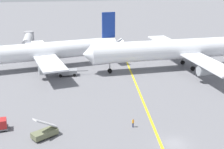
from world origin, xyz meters
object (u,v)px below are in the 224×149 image
(pushback_tug, at_px, (67,71))
(airliner_being_pushed, at_px, (179,49))
(jet_bridge, at_px, (28,39))
(ground_crew_ramp_agent_by_cones, at_px, (133,123))
(gse_stair_truck_yellow, at_px, (45,132))
(airliner_at_gate_left, at_px, (36,52))

(pushback_tug, bearing_deg, airliner_being_pushed, 0.33)
(jet_bridge, bearing_deg, ground_crew_ramp_agent_by_cones, -72.81)
(airliner_being_pushed, bearing_deg, jet_bridge, 142.28)
(gse_stair_truck_yellow, xyz_separation_m, jet_bridge, (-5.27, 69.55, 3.07))
(gse_stair_truck_yellow, bearing_deg, ground_crew_ramp_agent_by_cones, 1.27)
(airliner_being_pushed, xyz_separation_m, gse_stair_truck_yellow, (-40.19, -34.39, -4.84))
(gse_stair_truck_yellow, bearing_deg, airliner_at_gate_left, 92.60)
(pushback_tug, distance_m, jet_bridge, 37.35)
(airliner_being_pushed, distance_m, jet_bridge, 57.50)
(gse_stair_truck_yellow, height_order, jet_bridge, jet_bridge)
(pushback_tug, distance_m, ground_crew_ramp_agent_by_cones, 35.21)
(airliner_being_pushed, height_order, ground_crew_ramp_agent_by_cones, airliner_being_pushed)
(airliner_being_pushed, height_order, gse_stair_truck_yellow, airliner_being_pushed)
(airliner_at_gate_left, height_order, jet_bridge, airliner_at_gate_left)
(airliner_being_pushed, bearing_deg, airliner_at_gate_left, 168.51)
(airliner_being_pushed, xyz_separation_m, pushback_tug, (-33.76, -0.20, -4.63))
(pushback_tug, xyz_separation_m, gse_stair_truck_yellow, (-6.43, -34.20, -0.22))
(airliner_at_gate_left, relative_size, gse_stair_truck_yellow, 11.60)
(ground_crew_ramp_agent_by_cones, bearing_deg, gse_stair_truck_yellow, -178.73)
(jet_bridge, bearing_deg, gse_stair_truck_yellow, -85.67)
(airliner_at_gate_left, bearing_deg, airliner_being_pushed, -11.49)
(airliner_at_gate_left, bearing_deg, pushback_tug, -46.26)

